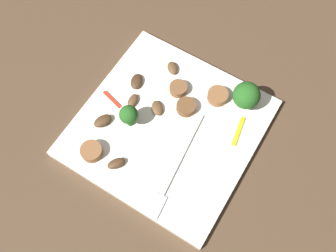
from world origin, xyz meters
name	(u,v)px	position (x,y,z in m)	size (l,w,h in m)	color
ground_plane	(168,130)	(0.00, 0.00, 0.00)	(1.40, 1.40, 0.00)	#4C3826
plate	(168,128)	(0.00, 0.00, 0.01)	(0.28, 0.28, 0.01)	white
fork	(174,171)	(0.06, 0.05, 0.02)	(0.18, 0.03, 0.00)	silver
broccoli_floret_0	(246,96)	(-0.10, 0.09, 0.05)	(0.04, 0.04, 0.05)	#296420
broccoli_floret_1	(129,115)	(0.03, -0.05, 0.04)	(0.03, 0.03, 0.05)	#296420
sausage_slice_0	(218,96)	(-0.09, 0.04, 0.02)	(0.03, 0.03, 0.01)	brown
sausage_slice_1	(178,89)	(-0.06, -0.02, 0.02)	(0.03, 0.03, 0.01)	brown
sausage_slice_2	(186,107)	(-0.04, 0.01, 0.02)	(0.03, 0.03, 0.01)	brown
sausage_slice_3	(92,151)	(0.10, -0.08, 0.02)	(0.03, 0.03, 0.02)	brown
mushroom_0	(137,81)	(-0.04, -0.09, 0.02)	(0.03, 0.02, 0.01)	#422B19
mushroom_1	(173,68)	(-0.10, -0.05, 0.02)	(0.03, 0.02, 0.01)	brown
mushroom_2	(103,121)	(0.05, -0.09, 0.02)	(0.03, 0.02, 0.01)	#4C331E
mushroom_3	(116,163)	(0.10, -0.03, 0.02)	(0.03, 0.02, 0.01)	#4C331E
mushroom_4	(157,108)	(-0.02, -0.03, 0.02)	(0.03, 0.02, 0.01)	brown
mushroom_5	(133,101)	(-0.01, -0.07, 0.02)	(0.03, 0.01, 0.01)	brown
pepper_strip_0	(238,131)	(-0.05, 0.10, 0.02)	(0.05, 0.01, 0.00)	yellow
pepper_strip_1	(112,99)	(0.01, -0.10, 0.02)	(0.04, 0.01, 0.00)	red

